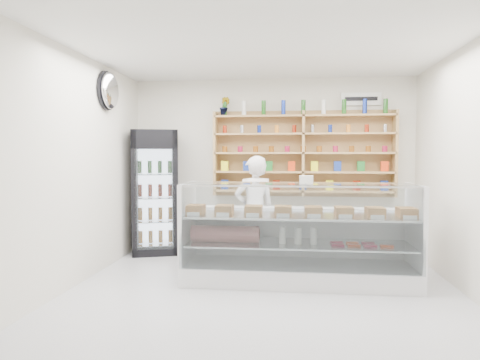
# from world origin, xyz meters

# --- Properties ---
(room) EXTENTS (5.00, 5.00, 5.00)m
(room) POSITION_xyz_m (0.00, 0.00, 1.40)
(room) COLOR silver
(room) RESTS_ON ground
(display_counter) EXTENTS (2.81, 0.84, 1.22)m
(display_counter) POSITION_xyz_m (0.40, 0.75, 0.34)
(display_counter) COLOR white
(display_counter) RESTS_ON floor
(shop_worker) EXTENTS (0.66, 0.55, 1.56)m
(shop_worker) POSITION_xyz_m (-0.19, 1.44, 0.78)
(shop_worker) COLOR silver
(shop_worker) RESTS_ON floor
(drinks_cooler) EXTENTS (0.88, 0.86, 1.96)m
(drinks_cooler) POSITION_xyz_m (-1.85, 2.14, 0.98)
(drinks_cooler) COLOR black
(drinks_cooler) RESTS_ON floor
(wall_shelving) EXTENTS (2.84, 0.28, 1.33)m
(wall_shelving) POSITION_xyz_m (0.50, 2.34, 1.59)
(wall_shelving) COLOR #A88B4F
(wall_shelving) RESTS_ON back_wall
(potted_plant) EXTENTS (0.18, 0.16, 0.30)m
(potted_plant) POSITION_xyz_m (-0.75, 2.34, 2.34)
(potted_plant) COLOR #1E6626
(potted_plant) RESTS_ON wall_shelving
(security_mirror) EXTENTS (0.15, 0.50, 0.50)m
(security_mirror) POSITION_xyz_m (-2.17, 1.20, 2.45)
(security_mirror) COLOR silver
(security_mirror) RESTS_ON left_wall
(wall_sign) EXTENTS (0.62, 0.03, 0.20)m
(wall_sign) POSITION_xyz_m (1.40, 2.47, 2.45)
(wall_sign) COLOR white
(wall_sign) RESTS_ON back_wall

